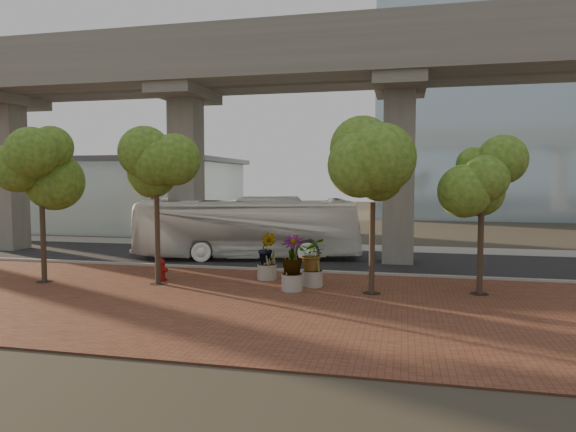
# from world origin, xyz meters

# --- Properties ---
(ground) EXTENTS (160.00, 160.00, 0.00)m
(ground) POSITION_xyz_m (0.00, 0.00, 0.00)
(ground) COLOR #363127
(ground) RESTS_ON ground
(brick_plaza) EXTENTS (70.00, 13.00, 0.06)m
(brick_plaza) POSITION_xyz_m (0.00, -8.00, 0.03)
(brick_plaza) COLOR brown
(brick_plaza) RESTS_ON ground
(asphalt_road) EXTENTS (90.00, 8.00, 0.04)m
(asphalt_road) POSITION_xyz_m (0.00, 2.00, 0.02)
(asphalt_road) COLOR black
(asphalt_road) RESTS_ON ground
(curb_strip) EXTENTS (70.00, 0.25, 0.16)m
(curb_strip) POSITION_xyz_m (0.00, -2.00, 0.08)
(curb_strip) COLOR #9A968F
(curb_strip) RESTS_ON ground
(far_sidewalk) EXTENTS (90.00, 3.00, 0.06)m
(far_sidewalk) POSITION_xyz_m (0.00, 7.50, 0.03)
(far_sidewalk) COLOR #9A968F
(far_sidewalk) RESTS_ON ground
(transit_viaduct) EXTENTS (72.00, 5.60, 12.40)m
(transit_viaduct) POSITION_xyz_m (0.00, 2.00, 7.29)
(transit_viaduct) COLOR gray
(transit_viaduct) RESTS_ON ground
(station_pavilion) EXTENTS (23.00, 13.00, 6.30)m
(station_pavilion) POSITION_xyz_m (-20.00, 16.00, 3.22)
(station_pavilion) COLOR silver
(station_pavilion) RESTS_ON ground
(transit_bus) EXTENTS (12.69, 5.48, 3.44)m
(transit_bus) POSITION_xyz_m (-2.15, 1.54, 1.72)
(transit_bus) COLOR white
(transit_bus) RESTS_ON ground
(fire_hydrant) EXTENTS (0.50, 0.45, 0.99)m
(fire_hydrant) POSITION_xyz_m (-3.87, -5.50, 0.54)
(fire_hydrant) COLOR maroon
(fire_hydrant) RESTS_ON ground
(planter_front) EXTENTS (1.84, 1.84, 2.02)m
(planter_front) POSITION_xyz_m (2.70, -5.20, 1.29)
(planter_front) COLOR #AEAA9D
(planter_front) RESTS_ON ground
(planter_right) EXTENTS (2.03, 2.03, 2.17)m
(planter_right) POSITION_xyz_m (2.04, -6.15, 1.37)
(planter_right) COLOR #9D998D
(planter_right) RESTS_ON ground
(planter_left) EXTENTS (1.88, 1.88, 2.07)m
(planter_left) POSITION_xyz_m (0.49, -4.17, 1.32)
(planter_left) COLOR #A29A92
(planter_left) RESTS_ON ground
(street_tree_far_west) EXTENTS (3.81, 3.81, 6.59)m
(street_tree_far_west) POSITION_xyz_m (-8.65, -6.82, 4.90)
(street_tree_far_west) COLOR #443427
(street_tree_far_west) RESTS_ON ground
(street_tree_near_west) EXTENTS (3.43, 3.43, 6.30)m
(street_tree_near_west) POSITION_xyz_m (-3.71, -6.12, 4.77)
(street_tree_near_west) COLOR #443427
(street_tree_near_west) RESTS_ON ground
(street_tree_near_east) EXTENTS (3.90, 3.90, 6.42)m
(street_tree_near_east) POSITION_xyz_m (5.13, -5.96, 4.69)
(street_tree_near_east) COLOR #443427
(street_tree_near_east) RESTS_ON ground
(street_tree_far_east) EXTENTS (3.09, 3.09, 5.76)m
(street_tree_far_east) POSITION_xyz_m (9.15, -5.17, 4.38)
(street_tree_far_east) COLOR #443427
(street_tree_far_east) RESTS_ON ground
(streetlamp_west) EXTENTS (0.37, 1.09, 7.52)m
(streetlamp_west) POSITION_xyz_m (-10.21, 5.76, 4.40)
(streetlamp_west) COLOR #2C2C31
(streetlamp_west) RESTS_ON ground
(streetlamp_east) EXTENTS (0.36, 1.05, 7.26)m
(streetlamp_east) POSITION_xyz_m (6.72, 7.40, 4.24)
(streetlamp_east) COLOR #2E2E33
(streetlamp_east) RESTS_ON ground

